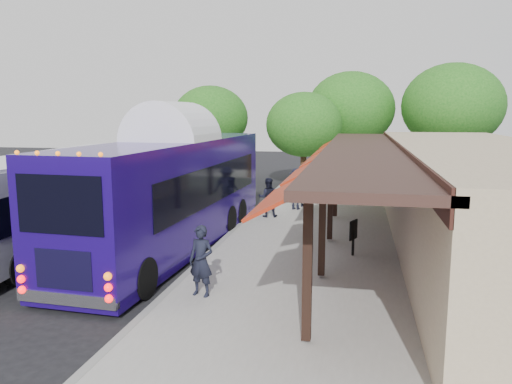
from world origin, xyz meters
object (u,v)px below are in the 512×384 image
Objects in this scene: coach_bus at (173,187)px; ped_b at (268,197)px; ped_c at (305,189)px; ped_a at (201,261)px; ped_d at (296,189)px; sign_board at (353,232)px; city_bus at (54,195)px.

ped_b is (2.37, 4.97, -1.13)m from coach_bus.
ped_b is 0.99× the size of ped_c.
ped_a is 0.92× the size of ped_d.
ped_b is 2.95m from ped_c.
city_bus is at bearing -156.19° from sign_board.
ped_c is at bearing -104.47° from ped_d.
ped_d is at bearing 39.57° from city_bus.
coach_bus is 6.54× the size of ped_d.
city_bus reaches higher than ped_d.
ped_d is 1.68× the size of sign_board.
ped_b is at bearing 74.14° from ped_d.
ped_b is (-0.05, 9.54, -0.03)m from ped_a.
coach_bus reaches higher than ped_c.
ped_b is 6.41m from sign_board.
ped_a is at bearing 79.39° from ped_b.
coach_bus is at bearing 75.32° from ped_d.
ped_b reaches higher than sign_board.
city_bus is 10.59m from ped_d.
ped_c is at bearing 96.68° from ped_a.
city_bus is at bearing -172.34° from coach_bus.
coach_bus is 8.53m from ped_c.
coach_bus is 1.04× the size of city_bus.
ped_b is at bearing 67.29° from coach_bus.
sign_board is (2.35, -7.88, -0.08)m from ped_c.
coach_bus is 7.36× the size of ped_b.
coach_bus is 11.00× the size of sign_board.
ped_a is 11.52m from ped_d.
ped_c reaches higher than sign_board.
city_bus is 6.30× the size of ped_d.
coach_bus is 7.09× the size of ped_a.
ped_a is 9.54m from ped_b.
ped_b is (6.67, 5.34, -0.77)m from city_bus.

